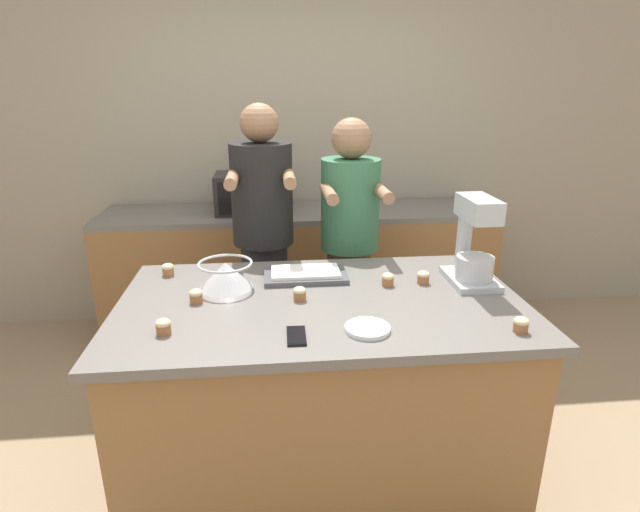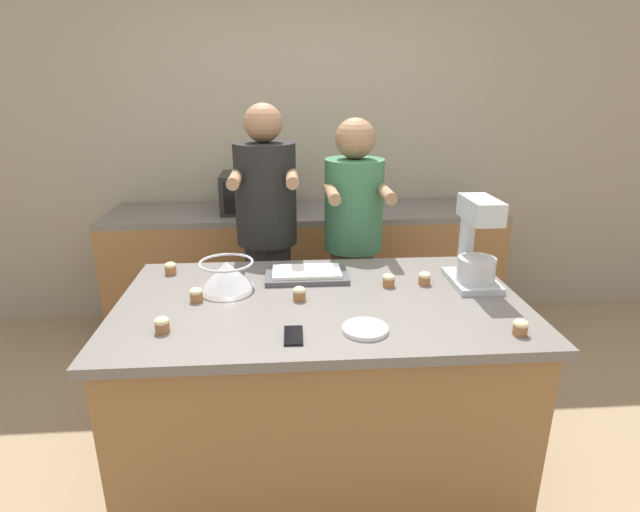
# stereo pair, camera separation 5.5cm
# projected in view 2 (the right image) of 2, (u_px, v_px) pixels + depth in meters

# --- Properties ---
(ground_plane) EXTENTS (16.00, 16.00, 0.00)m
(ground_plane) POSITION_uv_depth(u_px,v_px,m) (321.00, 468.00, 2.46)
(ground_plane) COLOR #937A5B
(back_wall) EXTENTS (10.00, 0.06, 2.70)m
(back_wall) POSITION_uv_depth(u_px,v_px,m) (303.00, 146.00, 3.77)
(back_wall) COLOR gray
(back_wall) RESTS_ON ground_plane
(island_counter) EXTENTS (1.74, 1.02, 0.91)m
(island_counter) POSITION_uv_depth(u_px,v_px,m) (321.00, 389.00, 2.31)
(island_counter) COLOR olive
(island_counter) RESTS_ON ground_plane
(back_counter) EXTENTS (2.80, 0.60, 0.94)m
(back_counter) POSITION_uv_depth(u_px,v_px,m) (306.00, 271.00, 3.72)
(back_counter) COLOR olive
(back_counter) RESTS_ON ground_plane
(person_left) EXTENTS (0.36, 0.51, 1.70)m
(person_left) POSITION_uv_depth(u_px,v_px,m) (267.00, 248.00, 2.89)
(person_left) COLOR #232328
(person_left) RESTS_ON ground_plane
(person_right) EXTENTS (0.35, 0.51, 1.62)m
(person_right) POSITION_uv_depth(u_px,v_px,m) (353.00, 252.00, 2.94)
(person_right) COLOR brown
(person_right) RESTS_ON ground_plane
(stand_mixer) EXTENTS (0.20, 0.30, 0.41)m
(stand_mixer) POSITION_uv_depth(u_px,v_px,m) (475.00, 247.00, 2.27)
(stand_mixer) COLOR #B2B7BC
(stand_mixer) RESTS_ON island_counter
(mixing_bowl) EXTENTS (0.25, 0.25, 0.12)m
(mixing_bowl) POSITION_uv_depth(u_px,v_px,m) (227.00, 273.00, 2.27)
(mixing_bowl) COLOR #BCBCC1
(mixing_bowl) RESTS_ON island_counter
(baking_tray) EXTENTS (0.39, 0.23, 0.04)m
(baking_tray) POSITION_uv_depth(u_px,v_px,m) (307.00, 274.00, 2.39)
(baking_tray) COLOR #4C4C51
(baking_tray) RESTS_ON island_counter
(microwave_oven) EXTENTS (0.45, 0.35, 0.27)m
(microwave_oven) POSITION_uv_depth(u_px,v_px,m) (254.00, 193.00, 3.50)
(microwave_oven) COLOR black
(microwave_oven) RESTS_ON back_counter
(cell_phone) EXTENTS (0.07, 0.15, 0.01)m
(cell_phone) POSITION_uv_depth(u_px,v_px,m) (294.00, 335.00, 1.84)
(cell_phone) COLOR black
(cell_phone) RESTS_ON island_counter
(small_plate) EXTENTS (0.17, 0.17, 0.02)m
(small_plate) POSITION_uv_depth(u_px,v_px,m) (365.00, 329.00, 1.88)
(small_plate) COLOR white
(small_plate) RESTS_ON island_counter
(cupcake_0) EXTENTS (0.06, 0.06, 0.06)m
(cupcake_0) POSITION_uv_depth(u_px,v_px,m) (520.00, 327.00, 1.84)
(cupcake_0) COLOR #9E6038
(cupcake_0) RESTS_ON island_counter
(cupcake_1) EXTENTS (0.06, 0.06, 0.06)m
(cupcake_1) POSITION_uv_depth(u_px,v_px,m) (196.00, 294.00, 2.13)
(cupcake_1) COLOR #9E6038
(cupcake_1) RESTS_ON island_counter
(cupcake_2) EXTENTS (0.06, 0.06, 0.06)m
(cupcake_2) POSITION_uv_depth(u_px,v_px,m) (299.00, 293.00, 2.14)
(cupcake_2) COLOR #9E6038
(cupcake_2) RESTS_ON island_counter
(cupcake_3) EXTENTS (0.06, 0.06, 0.06)m
(cupcake_3) POSITION_uv_depth(u_px,v_px,m) (389.00, 280.00, 2.29)
(cupcake_3) COLOR #9E6038
(cupcake_3) RESTS_ON island_counter
(cupcake_4) EXTENTS (0.06, 0.06, 0.06)m
(cupcake_4) POSITION_uv_depth(u_px,v_px,m) (170.00, 268.00, 2.44)
(cupcake_4) COLOR #9E6038
(cupcake_4) RESTS_ON island_counter
(cupcake_5) EXTENTS (0.06, 0.06, 0.06)m
(cupcake_5) POSITION_uv_depth(u_px,v_px,m) (425.00, 278.00, 2.31)
(cupcake_5) COLOR #9E6038
(cupcake_5) RESTS_ON island_counter
(cupcake_6) EXTENTS (0.06, 0.06, 0.06)m
(cupcake_6) POSITION_uv_depth(u_px,v_px,m) (162.00, 324.00, 1.86)
(cupcake_6) COLOR #9E6038
(cupcake_6) RESTS_ON island_counter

